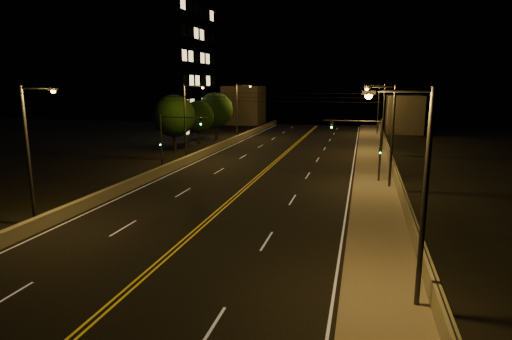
% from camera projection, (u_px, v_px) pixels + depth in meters
% --- Properties ---
extents(ground, '(160.00, 160.00, 0.00)m').
position_uv_depth(ground, '(77.00, 334.00, 15.12)').
color(ground, black).
rests_on(ground, ground).
extents(road, '(18.00, 120.00, 0.02)m').
position_uv_depth(road, '(238.00, 194.00, 34.13)').
color(road, black).
rests_on(road, ground).
extents(sidewalk, '(3.60, 120.00, 0.30)m').
position_uv_depth(sidewalk, '(378.00, 202.00, 31.52)').
color(sidewalk, slate).
rests_on(sidewalk, ground).
extents(curb, '(0.14, 120.00, 0.15)m').
position_uv_depth(curb, '(352.00, 201.00, 31.98)').
color(curb, slate).
rests_on(curb, ground).
extents(parapet_wall, '(0.30, 120.00, 1.00)m').
position_uv_depth(parapet_wall, '(402.00, 195.00, 31.00)').
color(parapet_wall, gray).
rests_on(parapet_wall, sidewalk).
extents(jersey_barrier, '(0.45, 120.00, 0.86)m').
position_uv_depth(jersey_barrier, '(134.00, 183.00, 36.25)').
color(jersey_barrier, gray).
rests_on(jersey_barrier, ground).
extents(distant_building_right, '(6.00, 10.00, 6.64)m').
position_uv_depth(distant_building_right, '(404.00, 114.00, 77.41)').
color(distant_building_right, slate).
rests_on(distant_building_right, ground).
extents(distant_building_left, '(8.00, 8.00, 8.19)m').
position_uv_depth(distant_building_left, '(244.00, 105.00, 93.04)').
color(distant_building_left, slate).
rests_on(distant_building_left, ground).
extents(parapet_rail, '(0.06, 120.00, 0.06)m').
position_uv_depth(parapet_rail, '(403.00, 188.00, 30.89)').
color(parapet_rail, black).
rests_on(parapet_rail, parapet_wall).
extents(lane_markings, '(17.32, 116.00, 0.00)m').
position_uv_depth(lane_markings, '(238.00, 195.00, 34.06)').
color(lane_markings, silver).
rests_on(lane_markings, road).
extents(streetlight_0, '(2.55, 0.28, 8.60)m').
position_uv_depth(streetlight_0, '(417.00, 186.00, 15.73)').
color(streetlight_0, '#2D2D33').
rests_on(streetlight_0, ground).
extents(streetlight_1, '(2.55, 0.28, 8.60)m').
position_uv_depth(streetlight_1, '(389.00, 130.00, 34.75)').
color(streetlight_1, '#2D2D33').
rests_on(streetlight_1, ground).
extents(streetlight_2, '(2.55, 0.28, 8.60)m').
position_uv_depth(streetlight_2, '(381.00, 115.00, 52.13)').
color(streetlight_2, '#2D2D33').
rests_on(streetlight_2, ground).
extents(streetlight_3, '(2.55, 0.28, 8.60)m').
position_uv_depth(streetlight_3, '(377.00, 106.00, 72.38)').
color(streetlight_3, '#2D2D33').
rests_on(streetlight_3, ground).
extents(streetlight_4, '(2.55, 0.28, 8.60)m').
position_uv_depth(streetlight_4, '(31.00, 146.00, 25.75)').
color(streetlight_4, '#2D2D33').
rests_on(streetlight_4, ground).
extents(streetlight_5, '(2.55, 0.28, 8.60)m').
position_uv_depth(streetlight_5, '(187.00, 117.00, 48.32)').
color(streetlight_5, '#2D2D33').
rests_on(streetlight_5, ground).
extents(streetlight_6, '(2.55, 0.28, 8.60)m').
position_uv_depth(streetlight_6, '(238.00, 107.00, 67.77)').
color(streetlight_6, '#2D2D33').
rests_on(streetlight_6, ground).
extents(traffic_signal_right, '(5.11, 0.31, 5.71)m').
position_uv_depth(traffic_signal_right, '(368.00, 143.00, 37.28)').
color(traffic_signal_right, '#2D2D33').
rests_on(traffic_signal_right, ground).
extents(traffic_signal_left, '(5.11, 0.31, 5.71)m').
position_uv_depth(traffic_signal_left, '(171.00, 136.00, 41.75)').
color(traffic_signal_left, '#2D2D33').
rests_on(traffic_signal_left, ground).
extents(overhead_wires, '(22.00, 0.03, 0.83)m').
position_uv_depth(overhead_wires, '(265.00, 97.00, 41.69)').
color(overhead_wires, black).
extents(building_tower, '(24.00, 15.00, 30.26)m').
position_uv_depth(building_tower, '(131.00, 47.00, 70.21)').
color(building_tower, slate).
rests_on(building_tower, ground).
extents(tree_0, '(5.44, 5.44, 7.37)m').
position_uv_depth(tree_0, '(174.00, 116.00, 54.94)').
color(tree_0, black).
rests_on(tree_0, ground).
extents(tree_1, '(4.64, 4.64, 6.29)m').
position_uv_depth(tree_1, '(198.00, 117.00, 62.23)').
color(tree_1, black).
rests_on(tree_1, ground).
extents(tree_2, '(5.45, 5.45, 7.38)m').
position_uv_depth(tree_2, '(216.00, 110.00, 66.80)').
color(tree_2, black).
rests_on(tree_2, ground).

